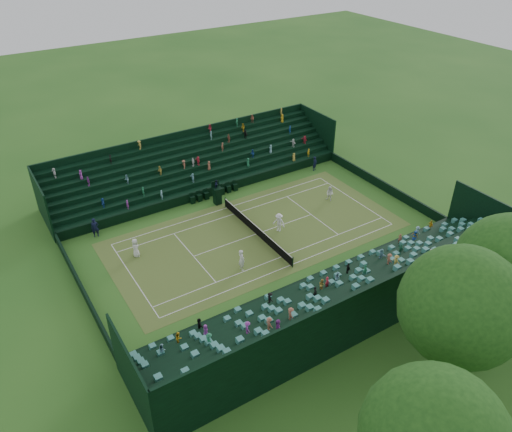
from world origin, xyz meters
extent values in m
plane|color=#265B1C|center=(0.00, 0.00, 0.00)|extent=(160.00, 160.00, 0.00)
cube|color=#447D29|center=(0.00, 0.00, 0.01)|extent=(12.97, 26.77, 0.01)
cube|color=black|center=(0.00, 15.88, 0.50)|extent=(17.17, 0.20, 1.00)
cube|color=black|center=(0.00, -15.88, 0.50)|extent=(17.17, 0.20, 1.00)
cube|color=black|center=(8.48, 0.00, 0.50)|extent=(0.20, 31.77, 1.00)
cube|color=black|center=(-8.48, 0.00, 0.50)|extent=(0.20, 31.77, 1.00)
cube|color=black|center=(8.98, 0.00, 0.50)|extent=(0.80, 32.00, 1.00)
cube|color=black|center=(9.79, 0.00, 0.72)|extent=(0.80, 32.00, 1.45)
cube|color=black|center=(10.58, 0.00, 0.95)|extent=(0.80, 32.00, 1.90)
cube|color=black|center=(11.38, 0.00, 1.18)|extent=(0.80, 32.00, 2.35)
cube|color=black|center=(12.18, 0.00, 1.40)|extent=(0.80, 32.00, 2.80)
cube|color=black|center=(12.98, 0.00, 1.62)|extent=(0.80, 32.00, 3.25)
cube|color=black|center=(13.79, 0.00, 1.85)|extent=(0.80, 32.00, 3.70)
cube|color=black|center=(14.59, 0.00, 2.08)|extent=(0.80, 32.00, 4.15)
cube|color=black|center=(15.08, 0.00, 2.45)|extent=(0.20, 32.00, 4.90)
cube|color=black|center=(-8.98, 0.00, 0.50)|extent=(0.80, 32.00, 1.00)
cube|color=black|center=(-9.79, 0.00, 0.72)|extent=(0.80, 32.00, 1.45)
cube|color=black|center=(-10.58, 0.00, 0.95)|extent=(0.80, 32.00, 1.90)
cube|color=black|center=(-11.38, 0.00, 1.18)|extent=(0.80, 32.00, 2.35)
cube|color=black|center=(-12.18, 0.00, 1.40)|extent=(0.80, 32.00, 2.80)
cube|color=black|center=(-12.98, 0.00, 1.62)|extent=(0.80, 32.00, 3.25)
cube|color=black|center=(-13.79, 0.00, 1.85)|extent=(0.80, 32.00, 3.70)
cube|color=black|center=(-14.59, 0.00, 2.08)|extent=(0.80, 32.00, 4.15)
cube|color=black|center=(-15.08, 0.00, 2.45)|extent=(0.20, 32.00, 4.90)
cylinder|color=black|center=(-5.79, 0.00, 0.53)|extent=(0.10, 0.10, 1.06)
cylinder|color=black|center=(5.79, 0.00, 0.53)|extent=(0.10, 0.10, 1.06)
cube|color=black|center=(0.00, 0.00, 0.46)|extent=(11.57, 0.02, 0.86)
cube|color=white|center=(0.00, 0.00, 0.93)|extent=(11.57, 0.04, 0.07)
cylinder|color=black|center=(20.79, 0.37, 1.92)|extent=(0.50, 0.50, 3.84)
sphere|color=#1A4714|center=(20.79, 0.37, 7.12)|extent=(7.01, 7.01, 7.01)
cylinder|color=black|center=(20.21, 5.65, 1.91)|extent=(0.50, 0.50, 3.82)
sphere|color=#1A4714|center=(20.21, 5.65, 7.10)|extent=(6.99, 6.99, 6.99)
cube|color=black|center=(-6.74, -0.38, 0.87)|extent=(0.68, 0.68, 1.74)
cube|color=black|center=(-6.74, -0.38, 1.79)|extent=(0.87, 0.87, 0.10)
cube|color=black|center=(-7.08, -0.38, 2.12)|extent=(0.08, 0.87, 0.68)
imported|color=black|center=(-6.74, -0.38, 2.28)|extent=(0.48, 0.53, 0.90)
cube|color=black|center=(-8.21, -2.49, 0.38)|extent=(0.47, 0.47, 0.75)
cube|color=black|center=(-8.45, -2.49, 0.85)|extent=(0.06, 0.47, 0.47)
cube|color=black|center=(-8.21, -1.69, 0.38)|extent=(0.47, 0.47, 0.75)
cube|color=black|center=(-8.45, -1.69, 0.85)|extent=(0.06, 0.47, 0.47)
cube|color=black|center=(-8.21, -0.89, 0.38)|extent=(0.47, 0.47, 0.75)
cube|color=black|center=(-8.45, -0.89, 0.85)|extent=(0.06, 0.47, 0.47)
cube|color=black|center=(-8.21, 0.91, 0.38)|extent=(0.47, 0.47, 0.75)
cube|color=black|center=(-8.45, 0.91, 0.85)|extent=(0.06, 0.47, 0.47)
cube|color=black|center=(-8.21, 1.71, 0.38)|extent=(0.47, 0.47, 0.75)
cube|color=black|center=(-8.45, 1.71, 0.85)|extent=(0.06, 0.47, 0.47)
cube|color=black|center=(-8.21, 2.51, 0.38)|extent=(0.47, 0.47, 0.75)
cube|color=black|center=(-8.45, 2.51, 0.85)|extent=(0.06, 0.47, 0.47)
imported|color=white|center=(-2.68, -10.54, 0.88)|extent=(0.95, 0.71, 1.76)
imported|color=white|center=(3.75, -3.78, 1.00)|extent=(0.74, 0.49, 1.99)
imported|color=white|center=(-1.20, 9.66, 0.79)|extent=(0.94, 0.85, 1.59)
imported|color=white|center=(0.64, 2.10, 0.93)|extent=(1.38, 1.17, 1.86)
imported|color=black|center=(-7.41, 12.54, 0.84)|extent=(0.61, 0.72, 1.68)
imported|color=black|center=(-7.52, -12.57, 0.94)|extent=(0.58, 0.76, 1.88)
camera|label=1|loc=(32.16, -20.20, 26.13)|focal=35.00mm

